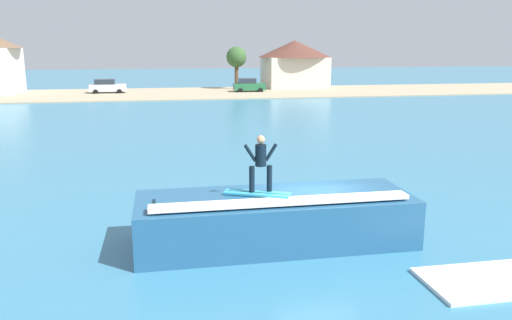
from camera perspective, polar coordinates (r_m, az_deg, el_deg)
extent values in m
plane|color=teal|center=(16.33, 6.25, -8.40)|extent=(260.00, 260.00, 0.00)
cube|color=#245880|center=(15.44, 2.13, -6.69)|extent=(8.24, 2.89, 1.46)
cube|color=#245880|center=(14.85, 2.47, -4.18)|extent=(7.00, 1.30, 0.16)
cube|color=white|center=(14.30, 2.99, -4.68)|extent=(7.41, 0.52, 0.12)
cube|color=#33A5CC|center=(14.74, 0.12, -3.77)|extent=(1.95, 1.23, 0.06)
cube|color=black|center=(14.74, 0.12, -3.67)|extent=(1.63, 0.77, 0.01)
cylinder|color=black|center=(14.67, -0.47, -2.17)|extent=(0.16, 0.16, 0.77)
cylinder|color=black|center=(14.77, 1.52, -2.08)|extent=(0.16, 0.16, 0.77)
cylinder|color=black|center=(14.56, 0.53, 0.53)|extent=(0.32, 0.32, 0.62)
sphere|color=tan|center=(14.47, 0.54, 2.32)|extent=(0.24, 0.24, 0.24)
cylinder|color=black|center=(14.49, -0.65, 0.79)|extent=(0.38, 0.10, 0.52)
cylinder|color=black|center=(14.60, 1.71, 0.88)|extent=(0.38, 0.10, 0.52)
cube|color=tan|center=(66.15, -6.76, 7.48)|extent=(120.00, 17.19, 0.12)
cube|color=silver|center=(67.89, -16.27, 7.79)|extent=(4.46, 1.91, 0.90)
cube|color=#262D38|center=(67.87, -16.60, 8.43)|extent=(2.45, 1.72, 0.64)
cylinder|color=black|center=(68.80, -14.96, 7.55)|extent=(0.64, 0.22, 0.64)
cylinder|color=black|center=(66.80, -15.08, 7.41)|extent=(0.64, 0.22, 0.64)
cylinder|color=black|center=(69.07, -17.38, 7.42)|extent=(0.64, 0.22, 0.64)
cylinder|color=black|center=(67.08, -17.57, 7.27)|extent=(0.64, 0.22, 0.64)
cube|color=#23663D|center=(67.21, -0.77, 8.25)|extent=(4.05, 1.77, 0.90)
cube|color=#262D38|center=(67.11, -1.03, 8.90)|extent=(2.23, 1.59, 0.64)
cylinder|color=black|center=(68.40, 0.20, 7.94)|extent=(0.64, 0.22, 0.64)
cylinder|color=black|center=(66.57, 0.50, 7.82)|extent=(0.64, 0.22, 0.64)
cylinder|color=black|center=(67.95, -2.01, 7.91)|extent=(0.64, 0.22, 0.64)
cylinder|color=black|center=(66.11, -1.76, 7.78)|extent=(0.64, 0.22, 0.64)
cube|color=beige|center=(74.81, 4.31, 9.75)|extent=(8.48, 7.91, 4.40)
cone|color=brown|center=(74.73, 4.36, 12.34)|extent=(10.52, 10.52, 2.37)
cylinder|color=brown|center=(71.44, -2.19, 9.35)|extent=(0.53, 0.53, 3.66)
sphere|color=#34582C|center=(71.34, -2.21, 11.49)|extent=(2.81, 2.81, 2.81)
cylinder|color=brown|center=(74.72, 5.37, 9.33)|extent=(0.34, 0.34, 3.36)
sphere|color=#216A1E|center=(74.62, 5.42, 11.36)|extent=(3.22, 3.22, 3.22)
cube|color=white|center=(14.58, 25.56, -12.05)|extent=(3.84, 1.98, 0.10)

